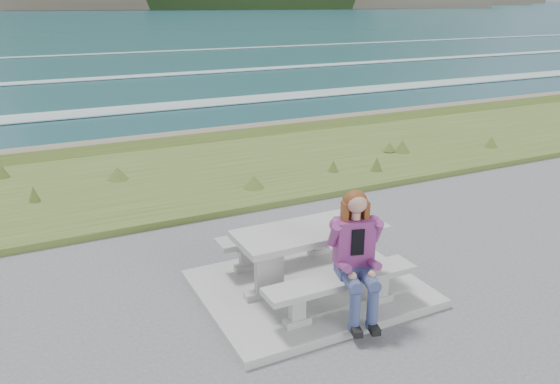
{
  "coord_description": "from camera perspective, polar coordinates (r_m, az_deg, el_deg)",
  "views": [
    {
      "loc": [
        -2.94,
        -5.13,
        3.4
      ],
      "look_at": [
        0.2,
        1.2,
        0.89
      ],
      "focal_mm": 35.0,
      "sensor_mm": 36.0,
      "label": 1
    }
  ],
  "objects": [
    {
      "name": "concrete_slab",
      "position": [
        6.8,
        3.06,
        -10.02
      ],
      "size": [
        2.6,
        2.1,
        0.1
      ],
      "primitive_type": "cube",
      "color": "gray",
      "rests_on": "ground"
    },
    {
      "name": "picnic_table",
      "position": [
        6.51,
        3.16,
        -5.16
      ],
      "size": [
        1.8,
        0.75,
        0.75
      ],
      "color": "gray",
      "rests_on": "concrete_slab"
    },
    {
      "name": "bench_landward",
      "position": [
        6.08,
        6.4,
        -9.62
      ],
      "size": [
        1.8,
        0.35,
        0.45
      ],
      "color": "gray",
      "rests_on": "concrete_slab"
    },
    {
      "name": "bench_seaward",
      "position": [
        7.16,
        0.37,
        -4.77
      ],
      "size": [
        1.8,
        0.35,
        0.45
      ],
      "color": "gray",
      "rests_on": "concrete_slab"
    },
    {
      "name": "grass_verge",
      "position": [
        11.08,
        -9.68,
        1.41
      ],
      "size": [
        160.0,
        4.5,
        0.22
      ],
      "primitive_type": "cube",
      "color": "#3A511E",
      "rests_on": "ground"
    },
    {
      "name": "shore_drop",
      "position": [
        13.78,
        -13.26,
        4.76
      ],
      "size": [
        160.0,
        0.8,
        2.2
      ],
      "primitive_type": "cube",
      "color": "brown",
      "rests_on": "ground"
    },
    {
      "name": "ocean",
      "position": [
        30.79,
        -20.75,
        8.71
      ],
      "size": [
        1600.0,
        1600.0,
        0.09
      ],
      "color": "#204E5A",
      "rests_on": "ground"
    },
    {
      "name": "seated_woman",
      "position": [
        5.96,
        8.07,
        -8.45
      ],
      "size": [
        0.56,
        0.78,
        1.42
      ],
      "rotation": [
        0.0,
        0.0,
        -0.27
      ],
      "color": "navy",
      "rests_on": "concrete_slab"
    }
  ]
}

